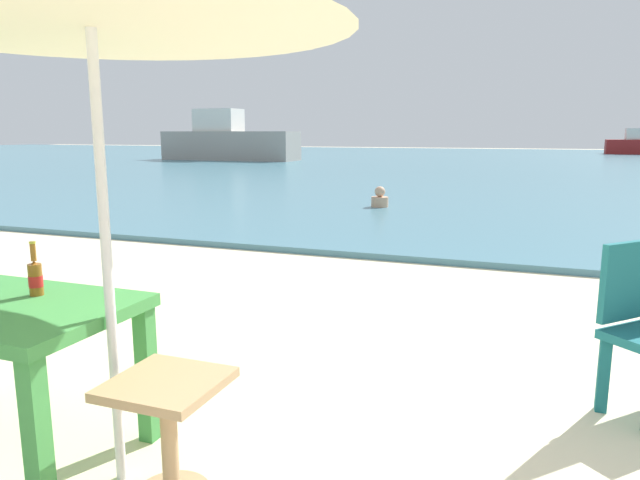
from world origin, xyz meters
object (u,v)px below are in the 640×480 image
Objects in this scene: side_table_wood at (168,421)px; boat_tanker at (228,142)px; swimmer_person at (380,199)px; beer_bottle_amber at (35,276)px.

boat_tanker is (-14.47, 26.12, 0.71)m from side_table_wood.
boat_tanker reaches higher than side_table_wood.
boat_tanker is at bearing 127.52° from swimmer_person.
boat_tanker reaches higher than beer_bottle_amber.
beer_bottle_amber reaches higher than side_table_wood.
beer_bottle_amber is 29.29m from boat_tanker.
swimmer_person is at bearing 99.46° from side_table_wood.
swimmer_person is (-0.68, 9.10, -0.61)m from beer_bottle_amber.
side_table_wood is at bearing -12.31° from beer_bottle_amber.
side_table_wood is at bearing -80.54° from swimmer_person.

